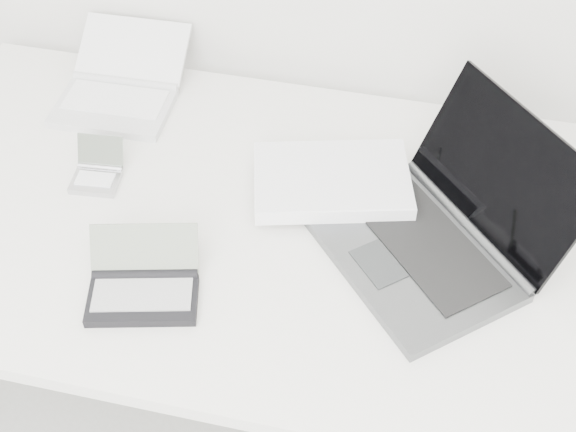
% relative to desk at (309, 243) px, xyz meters
% --- Properties ---
extents(desk, '(1.60, 0.80, 0.73)m').
position_rel_desk_xyz_m(desk, '(0.00, 0.00, 0.00)').
color(desk, white).
rests_on(desk, ground).
extents(laptop_large, '(0.61, 0.50, 0.22)m').
position_rel_desk_xyz_m(laptop_large, '(0.15, 0.04, 0.08)').
color(laptop_large, '#585B5D').
rests_on(laptop_large, desk).
extents(netbook_open_white, '(0.24, 0.30, 0.09)m').
position_rel_desk_xyz_m(netbook_open_white, '(-0.46, 0.27, 0.07)').
color(netbook_open_white, silver).
rests_on(netbook_open_white, desk).
extents(pda_silver, '(0.10, 0.11, 0.07)m').
position_rel_desk_xyz_m(pda_silver, '(-0.41, 0.03, 0.06)').
color(pda_silver, '#B5B4B9').
rests_on(pda_silver, desk).
extents(palmtop_charcoal, '(0.21, 0.19, 0.08)m').
position_rel_desk_xyz_m(palmtop_charcoal, '(-0.23, -0.21, 0.06)').
color(palmtop_charcoal, black).
rests_on(palmtop_charcoal, desk).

